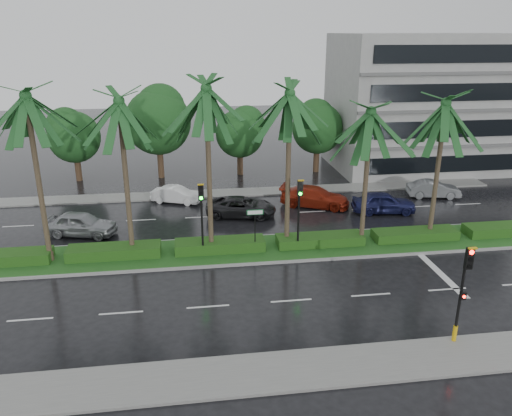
{
  "coord_description": "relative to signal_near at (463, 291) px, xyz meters",
  "views": [
    {
      "loc": [
        -4.61,
        -25.66,
        12.31
      ],
      "look_at": [
        -0.8,
        1.5,
        2.48
      ],
      "focal_mm": 35.0,
      "sensor_mm": 36.0,
      "label": 1
    }
  ],
  "objects": [
    {
      "name": "median",
      "position": [
        -6.0,
        10.39,
        -2.42
      ],
      "size": [
        36.0,
        4.0,
        0.15
      ],
      "color": "gray",
      "rests_on": "ground"
    },
    {
      "name": "car_red",
      "position": [
        -1.5,
        17.55,
        -1.77
      ],
      "size": [
        3.95,
        5.45,
        1.47
      ],
      "primitive_type": "imported",
      "rotation": [
        0.0,
        0.0,
        1.15
      ],
      "color": "maroon",
      "rests_on": "ground"
    },
    {
      "name": "car_blue",
      "position": [
        3.0,
        15.55,
        -1.75
      ],
      "size": [
        2.34,
        4.62,
        1.51
      ],
      "primitive_type": "imported",
      "rotation": [
        0.0,
        0.0,
        1.44
      ],
      "color": "#191C4C",
      "rests_on": "ground"
    },
    {
      "name": "ground",
      "position": [
        -6.0,
        9.39,
        -2.5
      ],
      "size": [
        120.0,
        120.0,
        0.0
      ],
      "primitive_type": "plane",
      "color": "black",
      "rests_on": "ground"
    },
    {
      "name": "bg_trees",
      "position": [
        -6.28,
        26.98,
        2.02
      ],
      "size": [
        32.57,
        5.6,
        8.09
      ],
      "color": "#3E2F1C",
      "rests_on": "ground"
    },
    {
      "name": "hedge",
      "position": [
        -6.0,
        10.39,
        -2.05
      ],
      "size": [
        35.2,
        1.4,
        0.6
      ],
      "color": "#1B4212",
      "rests_on": "median"
    },
    {
      "name": "palm_row",
      "position": [
        -7.25,
        10.41,
        5.67
      ],
      "size": [
        26.3,
        4.2,
        10.1
      ],
      "color": "#3D3323",
      "rests_on": "median"
    },
    {
      "name": "street_sign",
      "position": [
        -7.0,
        9.87,
        -0.38
      ],
      "size": [
        0.95,
        0.09,
        2.6
      ],
      "color": "black",
      "rests_on": "median"
    },
    {
      "name": "car_silver",
      "position": [
        -17.5,
        14.23,
        -1.74
      ],
      "size": [
        2.88,
        4.78,
        1.52
      ],
      "primitive_type": "imported",
      "rotation": [
        0.0,
        0.0,
        1.31
      ],
      "color": "gray",
      "rests_on": "ground"
    },
    {
      "name": "signal_near",
      "position": [
        0.0,
        0.0,
        0.0
      ],
      "size": [
        0.34,
        0.45,
        4.36
      ],
      "color": "black",
      "rests_on": "near_sidewalk"
    },
    {
      "name": "signal_median_right",
      "position": [
        -4.5,
        9.69,
        0.49
      ],
      "size": [
        0.34,
        0.42,
        4.36
      ],
      "color": "black",
      "rests_on": "median"
    },
    {
      "name": "signal_median_left",
      "position": [
        -10.0,
        9.69,
        0.49
      ],
      "size": [
        0.34,
        0.42,
        4.36
      ],
      "color": "black",
      "rests_on": "median"
    },
    {
      "name": "lane_markings",
      "position": [
        -2.96,
        8.96,
        -2.5
      ],
      "size": [
        34.0,
        13.06,
        0.01
      ],
      "color": "silver",
      "rests_on": "ground"
    },
    {
      "name": "far_sidewalk",
      "position": [
        -6.0,
        21.39,
        -2.44
      ],
      "size": [
        40.0,
        2.0,
        0.12
      ],
      "primitive_type": "cube",
      "color": "slate",
      "rests_on": "ground"
    },
    {
      "name": "car_grey",
      "position": [
        8.13,
        18.31,
        -1.84
      ],
      "size": [
        2.11,
        4.19,
        1.32
      ],
      "primitive_type": "imported",
      "rotation": [
        0.0,
        0.0,
        1.39
      ],
      "color": "slate",
      "rests_on": "ground"
    },
    {
      "name": "car_white",
      "position": [
        -11.6,
        19.81,
        -1.89
      ],
      "size": [
        2.58,
        3.97,
        1.24
      ],
      "primitive_type": "imported",
      "rotation": [
        0.0,
        0.0,
        1.2
      ],
      "color": "white",
      "rests_on": "ground"
    },
    {
      "name": "building",
      "position": [
        11.0,
        27.39,
        3.5
      ],
      "size": [
        16.0,
        10.0,
        12.0
      ],
      "primitive_type": "cube",
      "color": "gray",
      "rests_on": "ground"
    },
    {
      "name": "car_darkgrey",
      "position": [
        -7.1,
        16.27,
        -1.83
      ],
      "size": [
        3.07,
        5.18,
        1.35
      ],
      "primitive_type": "imported",
      "rotation": [
        0.0,
        0.0,
        1.39
      ],
      "color": "black",
      "rests_on": "ground"
    },
    {
      "name": "near_sidewalk",
      "position": [
        -6.0,
        -0.81,
        -2.44
      ],
      "size": [
        40.0,
        2.4,
        0.12
      ],
      "primitive_type": "cube",
      "color": "slate",
      "rests_on": "ground"
    }
  ]
}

